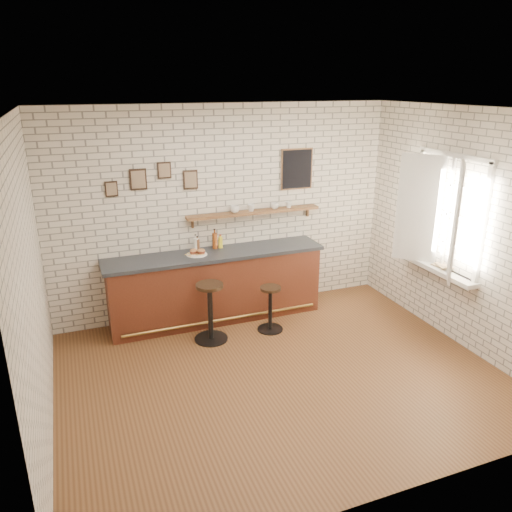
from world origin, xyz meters
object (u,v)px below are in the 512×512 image
(bitters_bottle_white, at_px, (196,244))
(book_upper, at_px, (438,266))
(bar_counter, at_px, (216,286))
(bitters_bottle_amber, at_px, (215,241))
(shelf_cup_c, at_px, (275,206))
(bar_stool_left, at_px, (210,310))
(shelf_cup_b, at_px, (251,208))
(book_lower, at_px, (437,267))
(ciabatta_sandwich, at_px, (197,251))
(bar_stool_right, at_px, (270,307))
(shelf_cup_d, at_px, (289,205))
(sandwich_plate, at_px, (197,254))
(condiment_bottle_yellow, at_px, (220,242))
(bitters_bottle_brown, at_px, (197,245))
(shelf_cup_a, at_px, (235,209))

(bitters_bottle_white, height_order, book_upper, bitters_bottle_white)
(bar_counter, height_order, bitters_bottle_amber, bitters_bottle_amber)
(shelf_cup_c, distance_m, book_upper, 2.41)
(bar_stool_left, relative_size, shelf_cup_c, 6.94)
(shelf_cup_b, xyz_separation_m, book_upper, (2.03, -1.64, -0.59))
(bar_counter, distance_m, book_lower, 3.03)
(book_lower, bearing_deg, bar_stool_left, 152.51)
(ciabatta_sandwich, bearing_deg, bar_stool_right, -36.17)
(shelf_cup_b, relative_size, shelf_cup_d, 1.15)
(sandwich_plate, xyz_separation_m, shelf_cup_d, (1.47, 0.20, 0.53))
(bar_stool_right, height_order, shelf_cup_c, shelf_cup_c)
(bar_stool_left, height_order, shelf_cup_d, shelf_cup_d)
(bitters_bottle_white, distance_m, condiment_bottle_yellow, 0.36)
(sandwich_plate, xyz_separation_m, book_upper, (2.90, -1.44, -0.06))
(bitters_bottle_amber, distance_m, shelf_cup_d, 1.23)
(bar_stool_right, xyz_separation_m, book_upper, (2.06, -0.82, 0.61))
(ciabatta_sandwich, bearing_deg, sandwich_plate, 180.00)
(ciabatta_sandwich, bearing_deg, shelf_cup_d, 7.93)
(bar_counter, height_order, condiment_bottle_yellow, condiment_bottle_yellow)
(shelf_cup_d, xyz_separation_m, book_upper, (1.43, -1.64, -0.59))
(bar_counter, relative_size, book_lower, 15.15)
(bitters_bottle_white, xyz_separation_m, bar_stool_left, (-0.03, -0.76, -0.68))
(bitters_bottle_brown, relative_size, bar_stool_left, 0.27)
(shelf_cup_c, height_order, book_lower, shelf_cup_c)
(bar_counter, bearing_deg, shelf_cup_d, 9.43)
(ciabatta_sandwich, height_order, bitters_bottle_amber, bitters_bottle_amber)
(ciabatta_sandwich, distance_m, bar_stool_right, 1.26)
(bitters_bottle_amber, bearing_deg, book_upper, -31.93)
(bar_stool_left, bearing_deg, bar_counter, 66.38)
(sandwich_plate, distance_m, bar_stool_left, 0.83)
(bitters_bottle_amber, height_order, shelf_cup_b, shelf_cup_b)
(bitters_bottle_brown, distance_m, bar_stool_right, 1.35)
(bar_stool_right, relative_size, shelf_cup_b, 5.87)
(bitters_bottle_brown, bearing_deg, book_lower, -29.21)
(condiment_bottle_yellow, relative_size, shelf_cup_c, 1.72)
(bar_stool_right, distance_m, shelf_cup_a, 1.48)
(shelf_cup_b, bearing_deg, bitters_bottle_amber, 149.78)
(bar_stool_left, bearing_deg, sandwich_plate, 90.51)
(shelf_cup_a, height_order, shelf_cup_d, shelf_cup_a)
(bar_counter, xyz_separation_m, book_upper, (2.64, -1.44, 0.45))
(bitters_bottle_brown, relative_size, shelf_cup_d, 2.25)
(bar_stool_right, xyz_separation_m, shelf_cup_a, (-0.22, 0.82, 1.21))
(sandwich_plate, xyz_separation_m, bar_stool_left, (0.01, -0.59, -0.59))
(bar_stool_right, height_order, book_upper, book_upper)
(bitters_bottle_white, height_order, book_lower, bitters_bottle_white)
(shelf_cup_b, height_order, shelf_cup_d, shelf_cup_b)
(bitters_bottle_amber, relative_size, shelf_cup_a, 2.20)
(bitters_bottle_amber, bearing_deg, shelf_cup_d, 1.35)
(bitters_bottle_white, bearing_deg, book_upper, -29.37)
(sandwich_plate, height_order, shelf_cup_c, shelf_cup_c)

